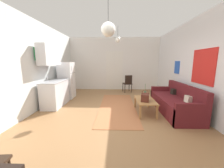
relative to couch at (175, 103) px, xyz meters
The scene contains 14 objects.
ground_plane 2.07m from the couch, 166.20° to the right, with size 5.52×8.26×0.10m, color #996D44.
wall_back 4.10m from the couch, 120.34° to the left, with size 5.12×0.13×2.90m.
wall_right 1.36m from the couch, 42.66° to the right, with size 0.12×7.86×2.90m.
wall_left 4.67m from the couch, behind, with size 0.12×7.86×2.90m.
area_rug 1.91m from the couch, 167.44° to the left, with size 1.22×3.22×0.01m, color #B26B42.
couch is the anchor object (origin of this frame).
coffee_table 0.99m from the couch, behind, with size 0.54×1.04×0.43m.
bamboo_vase 1.02m from the couch, behind, with size 0.07×0.07×0.47m.
handbag 1.08m from the couch, 165.97° to the right, with size 0.30×0.38×0.34m.
refrigerator 4.33m from the couch, 159.57° to the left, with size 0.59×0.65×1.56m.
kitchen_counter 4.16m from the couch, behind, with size 0.58×1.20×2.15m.
accent_chair 2.94m from the couch, 116.00° to the left, with size 0.51×0.50×0.90m.
pendant_lamp_near 3.07m from the couch, 149.59° to the right, with size 0.29×0.29×0.82m.
pendant_lamp_far 3.02m from the couch, 148.62° to the left, with size 0.21×0.21×0.60m.
Camera 1 is at (0.10, -3.50, 1.58)m, focal length 20.68 mm.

